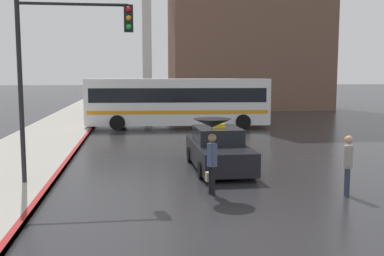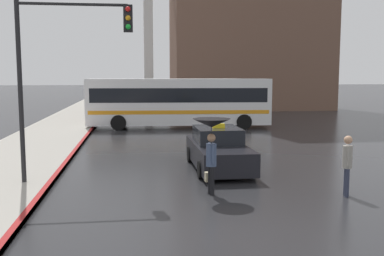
% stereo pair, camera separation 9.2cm
% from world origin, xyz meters
% --- Properties ---
extents(ground_plane, '(300.00, 300.00, 0.00)m').
position_xyz_m(ground_plane, '(0.00, 0.00, 0.00)').
color(ground_plane, '#262628').
extents(taxi, '(1.91, 4.74, 1.66)m').
position_xyz_m(taxi, '(1.20, 6.74, 0.69)').
color(taxi, black).
rests_on(taxi, ground_plane).
extents(city_bus, '(11.77, 3.24, 3.18)m').
position_xyz_m(city_bus, '(1.05, 19.71, 1.77)').
color(city_bus, silver).
rests_on(city_bus, ground_plane).
extents(pedestrian_with_umbrella, '(1.09, 1.09, 2.18)m').
position_xyz_m(pedestrian_with_umbrella, '(0.34, 3.25, 1.78)').
color(pedestrian_with_umbrella, black).
rests_on(pedestrian_with_umbrella, ground_plane).
extents(pedestrian_man, '(0.34, 0.42, 1.73)m').
position_xyz_m(pedestrian_man, '(4.10, 2.55, 1.01)').
color(pedestrian_man, '#2D3347').
rests_on(pedestrian_man, ground_plane).
extents(traffic_light, '(3.45, 0.38, 5.81)m').
position_xyz_m(traffic_light, '(-3.87, 4.85, 4.03)').
color(traffic_light, black).
rests_on(traffic_light, ground_plane).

